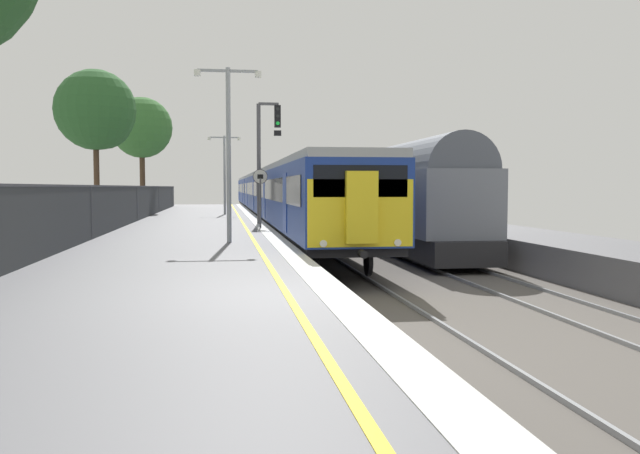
# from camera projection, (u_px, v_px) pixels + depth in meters

# --- Properties ---
(ground) EXTENTS (17.40, 110.00, 1.21)m
(ground) POSITION_uv_depth(u_px,v_px,m) (469.00, 326.00, 10.91)
(ground) COLOR slate
(commuter_train_at_platform) EXTENTS (2.83, 63.46, 3.81)m
(commuter_train_at_platform) POSITION_uv_depth(u_px,v_px,m) (269.00, 193.00, 47.70)
(commuter_train_at_platform) COLOR navy
(commuter_train_at_platform) RESTS_ON ground
(freight_train_adjacent_track) EXTENTS (2.60, 30.50, 4.36)m
(freight_train_adjacent_track) POSITION_uv_depth(u_px,v_px,m) (364.00, 193.00, 35.00)
(freight_train_adjacent_track) COLOR #232326
(freight_train_adjacent_track) RESTS_ON ground
(signal_gantry) EXTENTS (1.10, 0.24, 5.46)m
(signal_gantry) POSITION_uv_depth(u_px,v_px,m) (264.00, 149.00, 29.97)
(signal_gantry) COLOR #47474C
(signal_gantry) RESTS_ON ground
(speed_limit_sign) EXTENTS (0.59, 0.08, 2.40)m
(speed_limit_sign) POSITION_uv_depth(u_px,v_px,m) (260.00, 190.00, 27.34)
(speed_limit_sign) COLOR #59595B
(speed_limit_sign) RESTS_ON ground
(platform_lamp_mid) EXTENTS (2.00, 0.20, 5.23)m
(platform_lamp_mid) POSITION_uv_depth(u_px,v_px,m) (228.00, 139.00, 19.99)
(platform_lamp_mid) COLOR #93999E
(platform_lamp_mid) RESTS_ON ground
(platform_lamp_far) EXTENTS (2.00, 0.20, 4.81)m
(platform_lamp_far) POSITION_uv_depth(u_px,v_px,m) (225.00, 167.00, 40.91)
(platform_lamp_far) COLOR #93999E
(platform_lamp_far) RESTS_ON ground
(background_tree_left) EXTENTS (4.10, 4.10, 7.66)m
(background_tree_left) POSITION_uv_depth(u_px,v_px,m) (98.00, 113.00, 34.13)
(background_tree_left) COLOR #473323
(background_tree_left) RESTS_ON ground
(background_tree_centre) EXTENTS (4.04, 4.04, 7.66)m
(background_tree_centre) POSITION_uv_depth(u_px,v_px,m) (143.00, 129.00, 44.42)
(background_tree_centre) COLOR #473323
(background_tree_centre) RESTS_ON ground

